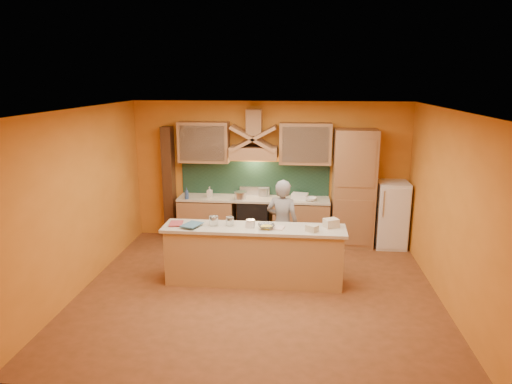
# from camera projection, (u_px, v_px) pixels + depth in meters

# --- Properties ---
(floor) EXTENTS (5.50, 5.00, 0.01)m
(floor) POSITION_uv_depth(u_px,v_px,m) (258.00, 291.00, 7.14)
(floor) COLOR brown
(floor) RESTS_ON ground
(ceiling) EXTENTS (5.50, 5.00, 0.01)m
(ceiling) POSITION_uv_depth(u_px,v_px,m) (259.00, 109.00, 6.46)
(ceiling) COLOR white
(ceiling) RESTS_ON wall_back
(wall_back) EXTENTS (5.50, 0.02, 2.80)m
(wall_back) POSITION_uv_depth(u_px,v_px,m) (270.00, 171.00, 9.21)
(wall_back) COLOR orange
(wall_back) RESTS_ON floor
(wall_front) EXTENTS (5.50, 0.02, 2.80)m
(wall_front) POSITION_uv_depth(u_px,v_px,m) (235.00, 274.00, 4.38)
(wall_front) COLOR orange
(wall_front) RESTS_ON floor
(wall_left) EXTENTS (0.02, 5.00, 2.80)m
(wall_left) POSITION_uv_depth(u_px,v_px,m) (82.00, 200.00, 7.06)
(wall_left) COLOR orange
(wall_left) RESTS_ON floor
(wall_right) EXTENTS (0.02, 5.00, 2.80)m
(wall_right) POSITION_uv_depth(u_px,v_px,m) (449.00, 210.00, 6.54)
(wall_right) COLOR orange
(wall_right) RESTS_ON floor
(base_cabinet_left) EXTENTS (1.10, 0.60, 0.86)m
(base_cabinet_left) POSITION_uv_depth(u_px,v_px,m) (207.00, 220.00, 9.27)
(base_cabinet_left) COLOR #A07049
(base_cabinet_left) RESTS_ON floor
(base_cabinet_right) EXTENTS (1.10, 0.60, 0.86)m
(base_cabinet_right) POSITION_uv_depth(u_px,v_px,m) (301.00, 223.00, 9.10)
(base_cabinet_right) COLOR #A07049
(base_cabinet_right) RESTS_ON floor
(counter_top) EXTENTS (3.00, 0.62, 0.04)m
(counter_top) POSITION_uv_depth(u_px,v_px,m) (254.00, 199.00, 9.07)
(counter_top) COLOR beige
(counter_top) RESTS_ON base_cabinet_left
(stove) EXTENTS (0.60, 0.58, 0.90)m
(stove) POSITION_uv_depth(u_px,v_px,m) (254.00, 220.00, 9.18)
(stove) COLOR black
(stove) RESTS_ON floor
(backsplash) EXTENTS (3.00, 0.03, 0.70)m
(backsplash) POSITION_uv_depth(u_px,v_px,m) (255.00, 178.00, 9.26)
(backsplash) COLOR #163125
(backsplash) RESTS_ON wall_back
(range_hood) EXTENTS (0.92, 0.50, 0.24)m
(range_hood) POSITION_uv_depth(u_px,v_px,m) (254.00, 153.00, 8.90)
(range_hood) COLOR #A07049
(range_hood) RESTS_ON wall_back
(hood_chimney) EXTENTS (0.30, 0.30, 0.50)m
(hood_chimney) POSITION_uv_depth(u_px,v_px,m) (254.00, 122.00, 8.85)
(hood_chimney) COLOR #A07049
(hood_chimney) RESTS_ON wall_back
(upper_cabinet_left) EXTENTS (1.00, 0.35, 0.80)m
(upper_cabinet_left) POSITION_uv_depth(u_px,v_px,m) (204.00, 142.00, 9.02)
(upper_cabinet_left) COLOR #A07049
(upper_cabinet_left) RESTS_ON wall_back
(upper_cabinet_right) EXTENTS (1.00, 0.35, 0.80)m
(upper_cabinet_right) POSITION_uv_depth(u_px,v_px,m) (305.00, 144.00, 8.83)
(upper_cabinet_right) COLOR #A07049
(upper_cabinet_right) RESTS_ON wall_back
(pantry_column) EXTENTS (0.80, 0.60, 2.30)m
(pantry_column) POSITION_uv_depth(u_px,v_px,m) (353.00, 189.00, 8.83)
(pantry_column) COLOR #A07049
(pantry_column) RESTS_ON floor
(fridge) EXTENTS (0.58, 0.60, 1.30)m
(fridge) POSITION_uv_depth(u_px,v_px,m) (391.00, 214.00, 8.88)
(fridge) COLOR white
(fridge) RESTS_ON floor
(trim_column_left) EXTENTS (0.20, 0.30, 2.30)m
(trim_column_left) POSITION_uv_depth(u_px,v_px,m) (169.00, 183.00, 9.32)
(trim_column_left) COLOR #472816
(trim_column_left) RESTS_ON floor
(island_body) EXTENTS (2.80, 0.55, 0.88)m
(island_body) POSITION_uv_depth(u_px,v_px,m) (254.00, 257.00, 7.33)
(island_body) COLOR tan
(island_body) RESTS_ON floor
(island_top) EXTENTS (2.90, 0.62, 0.05)m
(island_top) POSITION_uv_depth(u_px,v_px,m) (254.00, 228.00, 7.21)
(island_top) COLOR beige
(island_top) RESTS_ON island_body
(person) EXTENTS (0.66, 0.52, 1.57)m
(person) POSITION_uv_depth(u_px,v_px,m) (282.00, 224.00, 7.85)
(person) COLOR gray
(person) RESTS_ON floor
(pot_large) EXTENTS (0.26, 0.26, 0.15)m
(pot_large) POSITION_uv_depth(u_px,v_px,m) (240.00, 197.00, 8.93)
(pot_large) COLOR silver
(pot_large) RESTS_ON stove
(pot_small) EXTENTS (0.26, 0.26, 0.16)m
(pot_small) POSITION_uv_depth(u_px,v_px,m) (263.00, 193.00, 9.20)
(pot_small) COLOR #AEAFB5
(pot_small) RESTS_ON stove
(soap_bottle_a) EXTENTS (0.10, 0.11, 0.21)m
(soap_bottle_a) POSITION_uv_depth(u_px,v_px,m) (210.00, 192.00, 9.09)
(soap_bottle_a) COLOR beige
(soap_bottle_a) RESTS_ON counter_top
(soap_bottle_b) EXTENTS (0.09, 0.09, 0.22)m
(soap_bottle_b) POSITION_uv_depth(u_px,v_px,m) (187.00, 193.00, 8.94)
(soap_bottle_b) COLOR #2F4981
(soap_bottle_b) RESTS_ON counter_top
(bowl_back) EXTENTS (0.23, 0.23, 0.07)m
(bowl_back) POSITION_uv_depth(u_px,v_px,m) (311.00, 199.00, 8.83)
(bowl_back) COLOR white
(bowl_back) RESTS_ON counter_top
(dish_rack) EXTENTS (0.34, 0.29, 0.11)m
(dish_rack) POSITION_uv_depth(u_px,v_px,m) (300.00, 196.00, 8.96)
(dish_rack) COLOR white
(dish_rack) RESTS_ON counter_top
(book_lower) EXTENTS (0.25, 0.31, 0.03)m
(book_lower) POSITION_uv_depth(u_px,v_px,m) (169.00, 224.00, 7.32)
(book_lower) COLOR #AA3D43
(book_lower) RESTS_ON island_top
(book_upper) EXTENTS (0.35, 0.40, 0.03)m
(book_upper) POSITION_uv_depth(u_px,v_px,m) (186.00, 224.00, 7.25)
(book_upper) COLOR #3E6888
(book_upper) RESTS_ON island_top
(jar_large) EXTENTS (0.15, 0.15, 0.15)m
(jar_large) POSITION_uv_depth(u_px,v_px,m) (214.00, 221.00, 7.26)
(jar_large) COLOR white
(jar_large) RESTS_ON island_top
(jar_small) EXTENTS (0.17, 0.17, 0.14)m
(jar_small) POSITION_uv_depth(u_px,v_px,m) (230.00, 221.00, 7.27)
(jar_small) COLOR silver
(jar_small) RESTS_ON island_top
(kitchen_scale) EXTENTS (0.15, 0.15, 0.10)m
(kitchen_scale) POSITION_uv_depth(u_px,v_px,m) (250.00, 224.00, 7.20)
(kitchen_scale) COLOR silver
(kitchen_scale) RESTS_ON island_top
(mixing_bowl) EXTENTS (0.30, 0.30, 0.06)m
(mixing_bowl) POSITION_uv_depth(u_px,v_px,m) (266.00, 226.00, 7.13)
(mixing_bowl) COLOR silver
(mixing_bowl) RESTS_ON island_top
(cloth) EXTENTS (0.30, 0.25, 0.02)m
(cloth) POSITION_uv_depth(u_px,v_px,m) (275.00, 228.00, 7.15)
(cloth) COLOR beige
(cloth) RESTS_ON island_top
(grocery_bag_a) EXTENTS (0.26, 0.25, 0.14)m
(grocery_bag_a) POSITION_uv_depth(u_px,v_px,m) (331.00, 223.00, 7.18)
(grocery_bag_a) COLOR beige
(grocery_bag_a) RESTS_ON island_top
(grocery_bag_b) EXTENTS (0.21, 0.21, 0.10)m
(grocery_bag_b) POSITION_uv_depth(u_px,v_px,m) (312.00, 228.00, 6.98)
(grocery_bag_b) COLOR beige
(grocery_bag_b) RESTS_ON island_top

